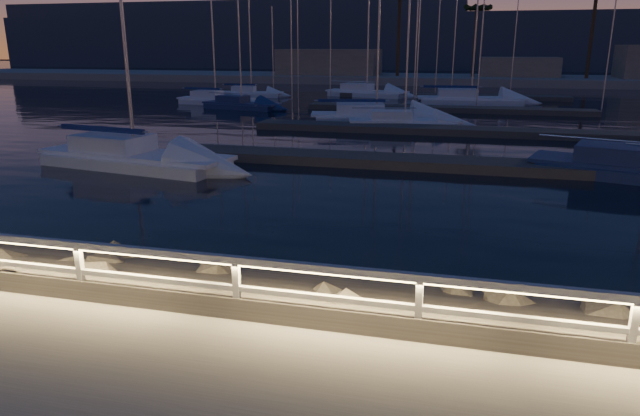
{
  "coord_description": "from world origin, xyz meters",
  "views": [
    {
      "loc": [
        1.51,
        -8.14,
        4.38
      ],
      "look_at": [
        -1.59,
        4.0,
        0.81
      ],
      "focal_mm": 32.0,
      "sensor_mm": 36.0,
      "label": 1
    }
  ],
  "objects_px": {
    "sailboat_b": "(130,156)",
    "sailboat_m": "(250,93)",
    "sailboat_i": "(214,99)",
    "sailboat_n": "(365,92)",
    "sailboat_k": "(468,99)",
    "sailboat_g": "(373,115)",
    "guard_rail": "(351,284)",
    "sailboat_f": "(402,121)",
    "sailboat_j": "(240,104)"
  },
  "relations": [
    {
      "from": "sailboat_i",
      "to": "sailboat_n",
      "type": "distance_m",
      "value": 16.0
    },
    {
      "from": "sailboat_b",
      "to": "sailboat_k",
      "type": "relative_size",
      "value": 0.94
    },
    {
      "from": "sailboat_b",
      "to": "sailboat_k",
      "type": "height_order",
      "value": "sailboat_k"
    },
    {
      "from": "sailboat_b",
      "to": "sailboat_g",
      "type": "xyz_separation_m",
      "value": [
        7.65,
        17.26,
        -0.02
      ]
    },
    {
      "from": "sailboat_k",
      "to": "sailboat_n",
      "type": "height_order",
      "value": "sailboat_k"
    },
    {
      "from": "sailboat_m",
      "to": "sailboat_f",
      "type": "bearing_deg",
      "value": -53.25
    },
    {
      "from": "sailboat_k",
      "to": "sailboat_m",
      "type": "relative_size",
      "value": 1.48
    },
    {
      "from": "sailboat_g",
      "to": "sailboat_i",
      "type": "height_order",
      "value": "sailboat_g"
    },
    {
      "from": "sailboat_b",
      "to": "sailboat_m",
      "type": "bearing_deg",
      "value": 111.8
    },
    {
      "from": "sailboat_b",
      "to": "sailboat_i",
      "type": "distance_m",
      "value": 27.13
    },
    {
      "from": "sailboat_i",
      "to": "sailboat_k",
      "type": "height_order",
      "value": "sailboat_k"
    },
    {
      "from": "sailboat_g",
      "to": "sailboat_j",
      "type": "xyz_separation_m",
      "value": [
        -11.91,
        5.6,
        -0.05
      ]
    },
    {
      "from": "sailboat_b",
      "to": "sailboat_g",
      "type": "bearing_deg",
      "value": 75.28
    },
    {
      "from": "guard_rail",
      "to": "sailboat_n",
      "type": "bearing_deg",
      "value": 99.7
    },
    {
      "from": "sailboat_k",
      "to": "sailboat_f",
      "type": "bearing_deg",
      "value": -109.45
    },
    {
      "from": "sailboat_i",
      "to": "sailboat_n",
      "type": "height_order",
      "value": "sailboat_n"
    },
    {
      "from": "guard_rail",
      "to": "sailboat_i",
      "type": "relative_size",
      "value": 3.74
    },
    {
      "from": "sailboat_f",
      "to": "sailboat_g",
      "type": "xyz_separation_m",
      "value": [
        -2.22,
        2.43,
        0.04
      ]
    },
    {
      "from": "guard_rail",
      "to": "sailboat_b",
      "type": "bearing_deg",
      "value": 132.97
    },
    {
      "from": "sailboat_f",
      "to": "sailboat_k",
      "type": "relative_size",
      "value": 0.75
    },
    {
      "from": "sailboat_i",
      "to": "sailboat_k",
      "type": "distance_m",
      "value": 22.47
    },
    {
      "from": "guard_rail",
      "to": "sailboat_m",
      "type": "distance_m",
      "value": 50.75
    },
    {
      "from": "sailboat_b",
      "to": "sailboat_m",
      "type": "xyz_separation_m",
      "value": [
        -7.53,
        33.68,
        -0.07
      ]
    },
    {
      "from": "sailboat_i",
      "to": "sailboat_m",
      "type": "distance_m",
      "value": 7.75
    },
    {
      "from": "sailboat_m",
      "to": "sailboat_i",
      "type": "bearing_deg",
      "value": -98.99
    },
    {
      "from": "sailboat_j",
      "to": "sailboat_m",
      "type": "distance_m",
      "value": 11.3
    },
    {
      "from": "sailboat_b",
      "to": "sailboat_j",
      "type": "height_order",
      "value": "sailboat_b"
    },
    {
      "from": "sailboat_k",
      "to": "sailboat_m",
      "type": "bearing_deg",
      "value": 168.08
    },
    {
      "from": "guard_rail",
      "to": "sailboat_j",
      "type": "distance_m",
      "value": 39.52
    },
    {
      "from": "sailboat_g",
      "to": "sailboat_f",
      "type": "bearing_deg",
      "value": -60.39
    },
    {
      "from": "sailboat_f",
      "to": "sailboat_g",
      "type": "relative_size",
      "value": 0.79
    },
    {
      "from": "sailboat_g",
      "to": "sailboat_i",
      "type": "xyz_separation_m",
      "value": [
        -15.59,
        8.68,
        -0.02
      ]
    },
    {
      "from": "sailboat_g",
      "to": "sailboat_m",
      "type": "xyz_separation_m",
      "value": [
        -15.19,
        16.41,
        -0.05
      ]
    },
    {
      "from": "sailboat_i",
      "to": "guard_rail",
      "type": "bearing_deg",
      "value": -57.89
    },
    {
      "from": "sailboat_i",
      "to": "sailboat_k",
      "type": "bearing_deg",
      "value": 19.14
    },
    {
      "from": "sailboat_n",
      "to": "sailboat_i",
      "type": "bearing_deg",
      "value": -123.0
    },
    {
      "from": "sailboat_b",
      "to": "sailboat_k",
      "type": "bearing_deg",
      "value": 75.48
    },
    {
      "from": "sailboat_g",
      "to": "sailboat_i",
      "type": "bearing_deg",
      "value": 138.13
    },
    {
      "from": "sailboat_n",
      "to": "guard_rail",
      "type": "bearing_deg",
      "value": -67.01
    },
    {
      "from": "sailboat_b",
      "to": "sailboat_f",
      "type": "height_order",
      "value": "sailboat_b"
    },
    {
      "from": "sailboat_f",
      "to": "sailboat_m",
      "type": "xyz_separation_m",
      "value": [
        -17.41,
        18.85,
        -0.0
      ]
    },
    {
      "from": "sailboat_f",
      "to": "sailboat_m",
      "type": "distance_m",
      "value": 25.66
    },
    {
      "from": "guard_rail",
      "to": "sailboat_k",
      "type": "height_order",
      "value": "sailboat_k"
    },
    {
      "from": "guard_rail",
      "to": "sailboat_j",
      "type": "relative_size",
      "value": 3.85
    },
    {
      "from": "sailboat_j",
      "to": "guard_rail",
      "type": "bearing_deg",
      "value": -52.72
    },
    {
      "from": "sailboat_g",
      "to": "sailboat_n",
      "type": "xyz_separation_m",
      "value": [
        -4.03,
        19.73,
        0.01
      ]
    },
    {
      "from": "sailboat_m",
      "to": "sailboat_n",
      "type": "xyz_separation_m",
      "value": [
        11.16,
        3.32,
        0.06
      ]
    },
    {
      "from": "sailboat_f",
      "to": "sailboat_n",
      "type": "distance_m",
      "value": 23.03
    },
    {
      "from": "sailboat_b",
      "to": "sailboat_j",
      "type": "distance_m",
      "value": 23.25
    },
    {
      "from": "sailboat_m",
      "to": "sailboat_n",
      "type": "height_order",
      "value": "sailboat_n"
    }
  ]
}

